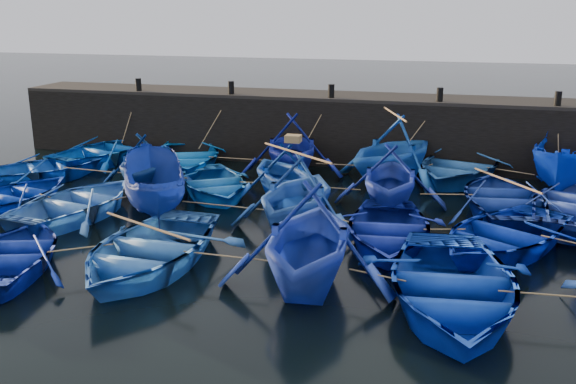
% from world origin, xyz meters
% --- Properties ---
extents(ground, '(120.00, 120.00, 0.00)m').
position_xyz_m(ground, '(0.00, 0.00, 0.00)').
color(ground, black).
rests_on(ground, ground).
extents(quay_wall, '(26.00, 2.50, 2.50)m').
position_xyz_m(quay_wall, '(0.00, 10.50, 1.25)').
color(quay_wall, black).
rests_on(quay_wall, ground).
extents(quay_top, '(26.00, 2.50, 0.12)m').
position_xyz_m(quay_top, '(0.00, 10.50, 2.56)').
color(quay_top, black).
rests_on(quay_top, quay_wall).
extents(bollard_0, '(0.24, 0.24, 0.50)m').
position_xyz_m(bollard_0, '(-8.00, 9.60, 2.87)').
color(bollard_0, black).
rests_on(bollard_0, quay_top).
extents(bollard_1, '(0.24, 0.24, 0.50)m').
position_xyz_m(bollard_1, '(-4.00, 9.60, 2.87)').
color(bollard_1, black).
rests_on(bollard_1, quay_top).
extents(bollard_2, '(0.24, 0.24, 0.50)m').
position_xyz_m(bollard_2, '(0.00, 9.60, 2.87)').
color(bollard_2, black).
rests_on(bollard_2, quay_top).
extents(bollard_3, '(0.24, 0.24, 0.50)m').
position_xyz_m(bollard_3, '(4.00, 9.60, 2.87)').
color(bollard_3, black).
rests_on(bollard_3, quay_top).
extents(bollard_4, '(0.24, 0.24, 0.50)m').
position_xyz_m(bollard_4, '(8.00, 9.60, 2.87)').
color(bollard_4, black).
rests_on(bollard_4, quay_top).
extents(boat_0, '(4.84, 5.67, 0.99)m').
position_xyz_m(boat_0, '(-8.56, 7.72, 0.50)').
color(boat_0, '#033C8F').
rests_on(boat_0, ground).
extents(boat_1, '(5.40, 6.16, 1.06)m').
position_xyz_m(boat_1, '(-5.08, 7.48, 0.53)').
color(boat_1, blue).
rests_on(boat_1, ground).
extents(boat_2, '(4.68, 5.12, 2.30)m').
position_xyz_m(boat_2, '(-1.01, 7.49, 1.15)').
color(boat_2, navy).
rests_on(boat_2, ground).
extents(boat_3, '(5.60, 5.86, 2.39)m').
position_xyz_m(boat_3, '(2.60, 7.57, 1.20)').
color(boat_3, blue).
rests_on(boat_3, ground).
extents(boat_4, '(5.17, 6.22, 1.11)m').
position_xyz_m(boat_4, '(4.84, 8.45, 0.56)').
color(boat_4, '#1E5089').
rests_on(boat_4, ground).
extents(boat_5, '(3.02, 5.32, 1.94)m').
position_xyz_m(boat_5, '(8.20, 7.77, 0.97)').
color(boat_5, '#0327B2').
rests_on(boat_5, ground).
extents(boat_6, '(5.18, 5.21, 0.89)m').
position_xyz_m(boat_6, '(-9.37, 4.67, 0.44)').
color(boat_6, '#0D3E93').
rests_on(boat_6, ground).
extents(boat_7, '(4.26, 4.60, 2.00)m').
position_xyz_m(boat_7, '(-5.25, 4.49, 1.00)').
color(boat_7, navy).
rests_on(boat_7, ground).
extents(boat_8, '(4.94, 5.32, 0.90)m').
position_xyz_m(boat_8, '(-2.82, 4.42, 0.45)').
color(boat_8, blue).
rests_on(boat_8, ground).
extents(boat_9, '(4.72, 4.82, 1.93)m').
position_xyz_m(boat_9, '(-0.47, 4.48, 0.96)').
color(boat_9, navy).
rests_on(boat_9, ground).
extents(boat_10, '(3.72, 4.22, 2.09)m').
position_xyz_m(boat_10, '(2.86, 4.51, 1.05)').
color(boat_10, navy).
rests_on(boat_10, ground).
extents(boat_11, '(4.11, 5.35, 1.03)m').
position_xyz_m(boat_11, '(6.18, 4.83, 0.51)').
color(boat_11, navy).
rests_on(boat_11, ground).
extents(boat_13, '(3.74, 4.68, 0.87)m').
position_xyz_m(boat_13, '(-8.15, 1.59, 0.43)').
color(boat_13, navy).
rests_on(boat_13, ground).
extents(boat_14, '(4.02, 5.07, 0.95)m').
position_xyz_m(boat_14, '(-5.84, 1.35, 0.47)').
color(boat_14, blue).
rests_on(boat_14, ground).
extents(boat_15, '(3.76, 4.86, 1.78)m').
position_xyz_m(boat_15, '(-3.73, 1.99, 0.89)').
color(boat_15, navy).
rests_on(boat_15, ground).
extents(boat_16, '(3.89, 4.42, 2.18)m').
position_xyz_m(boat_16, '(0.59, 1.84, 1.09)').
color(boat_16, '#214EA6').
rests_on(boat_16, ground).
extents(boat_17, '(3.70, 4.83, 0.94)m').
position_xyz_m(boat_17, '(3.13, 1.31, 0.47)').
color(boat_17, navy).
rests_on(boat_17, ground).
extents(boat_18, '(5.49, 5.93, 1.00)m').
position_xyz_m(boat_18, '(5.95, 1.59, 0.50)').
color(boat_18, '#032198').
rests_on(boat_18, ground).
extents(boat_21, '(4.11, 4.86, 0.86)m').
position_xyz_m(boat_21, '(-5.11, -2.46, 0.43)').
color(boat_21, navy).
rests_on(boat_21, ground).
extents(boat_22, '(3.82, 5.21, 1.06)m').
position_xyz_m(boat_22, '(-2.11, -1.62, 0.53)').
color(boat_22, blue).
rests_on(boat_22, ground).
extents(boat_23, '(4.24, 4.81, 2.37)m').
position_xyz_m(boat_23, '(1.74, -1.67, 1.18)').
color(boat_23, '#1C35A6').
rests_on(boat_23, ground).
extents(boat_24, '(4.45, 5.82, 1.13)m').
position_xyz_m(boat_24, '(4.77, -2.00, 0.56)').
color(boat_24, '#0A34BB').
rests_on(boat_24, ground).
extents(wooden_crate, '(0.47, 0.39, 0.22)m').
position_xyz_m(wooden_crate, '(-0.17, 4.48, 2.04)').
color(wooden_crate, olive).
rests_on(wooden_crate, boat_9).
extents(mooring_ropes, '(16.81, 12.15, 2.10)m').
position_xyz_m(mooring_ropes, '(-0.23, 4.84, 0.87)').
color(mooring_ropes, tan).
rests_on(mooring_ropes, ground).
extents(loose_oars, '(10.55, 11.28, 1.42)m').
position_xyz_m(loose_oars, '(1.82, 3.16, 1.69)').
color(loose_oars, '#99724C').
rests_on(loose_oars, ground).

